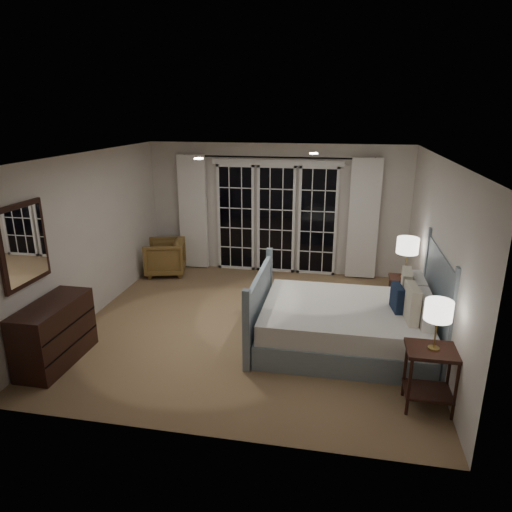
% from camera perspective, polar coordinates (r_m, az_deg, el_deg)
% --- Properties ---
extents(floor, '(5.00, 5.00, 0.00)m').
position_cam_1_polar(floor, '(6.94, -0.59, -8.59)').
color(floor, '#8B6A4B').
rests_on(floor, ground).
extents(ceiling, '(5.00, 5.00, 0.00)m').
position_cam_1_polar(ceiling, '(6.24, -0.66, 12.43)').
color(ceiling, silver).
rests_on(ceiling, wall_back).
extents(wall_left, '(0.02, 5.00, 2.50)m').
position_cam_1_polar(wall_left, '(7.38, -20.05, 2.30)').
color(wall_left, beige).
rests_on(wall_left, floor).
extents(wall_right, '(0.02, 5.00, 2.50)m').
position_cam_1_polar(wall_right, '(6.49, 21.57, 0.10)').
color(wall_right, beige).
rests_on(wall_right, floor).
extents(wall_back, '(5.00, 0.02, 2.50)m').
position_cam_1_polar(wall_back, '(8.87, 2.57, 5.85)').
color(wall_back, beige).
rests_on(wall_back, floor).
extents(wall_front, '(5.00, 0.02, 2.50)m').
position_cam_1_polar(wall_front, '(4.22, -7.39, -8.12)').
color(wall_front, beige).
rests_on(wall_front, floor).
extents(french_doors, '(2.50, 0.04, 2.20)m').
position_cam_1_polar(french_doors, '(8.87, 2.52, 4.78)').
color(french_doors, black).
rests_on(french_doors, wall_back).
extents(curtain_rod, '(3.50, 0.03, 0.03)m').
position_cam_1_polar(curtain_rod, '(8.62, 2.57, 12.23)').
color(curtain_rod, black).
rests_on(curtain_rod, wall_back).
extents(curtain_left, '(0.55, 0.10, 2.25)m').
position_cam_1_polar(curtain_left, '(9.16, -7.87, 5.43)').
color(curtain_left, white).
rests_on(curtain_left, curtain_rod).
extents(curtain_right, '(0.55, 0.10, 2.25)m').
position_cam_1_polar(curtain_right, '(8.70, 13.29, 4.47)').
color(curtain_right, white).
rests_on(curtain_right, curtain_rod).
extents(downlight_a, '(0.12, 0.12, 0.01)m').
position_cam_1_polar(downlight_a, '(6.73, 7.23, 12.60)').
color(downlight_a, white).
rests_on(downlight_a, ceiling).
extents(downlight_b, '(0.12, 0.12, 0.01)m').
position_cam_1_polar(downlight_b, '(6.01, -7.18, 12.00)').
color(downlight_b, white).
rests_on(downlight_b, ceiling).
extents(bed, '(2.38, 1.72, 1.39)m').
position_cam_1_polar(bed, '(6.33, 11.45, -8.20)').
color(bed, gray).
rests_on(bed, floor).
extents(nightstand_left, '(0.54, 0.44, 0.71)m').
position_cam_1_polar(nightstand_left, '(5.30, 21.01, -13.05)').
color(nightstand_left, black).
rests_on(nightstand_left, floor).
extents(nightstand_right, '(0.45, 0.36, 0.59)m').
position_cam_1_polar(nightstand_right, '(7.57, 17.90, -4.01)').
color(nightstand_right, black).
rests_on(nightstand_right, floor).
extents(lamp_left, '(0.28, 0.28, 0.54)m').
position_cam_1_polar(lamp_left, '(5.01, 21.86, -6.42)').
color(lamp_left, '#A98B43').
rests_on(lamp_left, nightstand_left).
extents(lamp_right, '(0.33, 0.33, 0.64)m').
position_cam_1_polar(lamp_right, '(7.34, 18.43, 1.20)').
color(lamp_right, '#A98B43').
rests_on(lamp_right, nightstand_right).
extents(armchair, '(0.92, 0.91, 0.69)m').
position_cam_1_polar(armchair, '(9.07, -11.33, -0.14)').
color(armchair, brown).
rests_on(armchair, floor).
extents(dresser, '(0.49, 1.15, 0.81)m').
position_cam_1_polar(dresser, '(6.35, -23.89, -8.80)').
color(dresser, black).
rests_on(dresser, floor).
extents(mirror, '(0.05, 0.85, 1.00)m').
position_cam_1_polar(mirror, '(6.10, -27.06, 1.24)').
color(mirror, black).
rests_on(mirror, wall_left).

